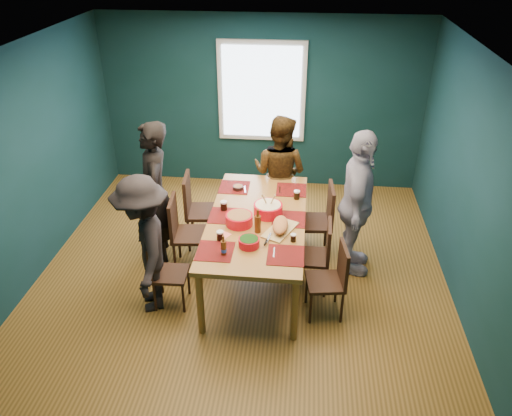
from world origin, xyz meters
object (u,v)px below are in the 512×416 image
Objects in this scene: chair_left_mid at (183,228)px; person_right at (357,204)px; bowl_salad at (239,219)px; person_back at (280,173)px; chair_right_far at (321,216)px; chair_right_near at (333,275)px; chair_left_near at (163,268)px; person_near_left at (145,245)px; dining_table at (257,223)px; person_far_left at (155,194)px; chair_left_far at (196,205)px; bowl_dumpling at (268,209)px; chair_right_mid at (319,251)px; bowl_herbs at (249,242)px; cutting_board at (280,226)px.

chair_left_mid is 0.53× the size of person_right.
person_back is at bearing 75.35° from bowl_salad.
bowl_salad is (-0.95, -0.73, 0.33)m from chair_right_far.
bowl_salad is at bearing 151.25° from chair_right_near.
person_near_left reaches higher than chair_left_near.
person_right is (1.16, 0.29, 0.16)m from dining_table.
chair_left_near is at bearing 117.31° from person_right.
bowl_salad is at bearing -137.73° from dining_table.
person_far_left is at bearing 54.97° from person_back.
chair_left_far is 1.19m from bowl_dumpling.
chair_left_mid is 1.11m from bowl_dumpling.
person_right is 1.06m from bowl_dumpling.
person_far_left is 1.12× the size of person_back.
chair_right_mid is (1.73, 0.45, 0.03)m from chair_left_near.
chair_right_far is at bearing 37.50° from bowl_salad.
chair_right_mid is at bearing -96.44° from chair_right_far.
person_far_left is at bearing 156.39° from bowl_salad.
person_far_left is (-0.43, -0.34, 0.33)m from chair_left_far.
bowl_herbs is at bearing -92.30° from dining_table.
bowl_salad is (0.68, -0.82, 0.32)m from chair_left_far.
person_back reaches higher than chair_left_near.
bowl_salad reaches higher than bowl_herbs.
chair_right_mid is 0.48× the size of person_far_left.
bowl_salad is at bearing 25.36° from chair_left_near.
bowl_herbs reaches higher than chair_left_near.
chair_left_mid is 1.61m from person_back.
dining_table is 1.27m from person_back.
bowl_salad is at bearing -146.75° from chair_right_far.
chair_right_far reaches higher than chair_right_near.
bowl_dumpling is at bearing 33.95° from dining_table.
person_back is at bearing 83.42° from bowl_herbs.
bowl_salad is 0.91× the size of bowl_dumpling.
chair_right_far is at bearing 103.85° from person_near_left.
chair_left_mid is 2.86× the size of bowl_dumpling.
bowl_dumpling reaches higher than chair_right_near.
person_right is at bearing 47.18° from chair_right_mid.
person_back is at bearing 118.39° from cutting_board.
chair_right_far is at bearing 36.65° from dining_table.
dining_table is 1.34m from person_far_left.
chair_left_far is 1.66× the size of cutting_board.
chair_right_far is at bearing 9.29° from chair_left_mid.
chair_left_far is 0.55× the size of person_far_left.
chair_left_far reaches higher than chair_right_far.
dining_table is at bearing 109.29° from person_right.
bowl_salad is (0.74, -0.29, 0.35)m from chair_left_mid.
chair_left_far reaches higher than chair_left_mid.
bowl_herbs is at bearing -2.26° from chair_left_near.
chair_left_far is at bearing 78.20° from chair_left_mid.
chair_right_mid is at bearing 12.39° from chair_left_near.
chair_right_mid is at bearing 1.70° from bowl_salad.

